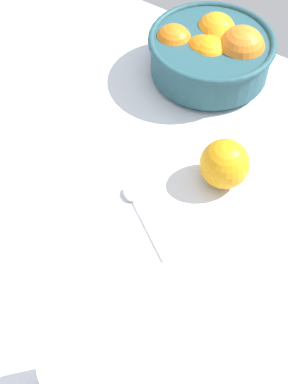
{
  "coord_description": "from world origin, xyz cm",
  "views": [
    {
      "loc": [
        24.86,
        -38.99,
        68.05
      ],
      "look_at": [
        -1.09,
        -0.65,
        5.48
      ],
      "focal_mm": 49.44,
      "sensor_mm": 36.0,
      "label": 1
    }
  ],
  "objects_px": {
    "fruit_bowl": "(211,52)",
    "second_glass": "(73,379)",
    "loose_orange_0": "(225,164)",
    "spoon": "(138,210)"
  },
  "relations": [
    {
      "from": "fruit_bowl",
      "to": "second_glass",
      "type": "height_order",
      "value": "fruit_bowl"
    },
    {
      "from": "loose_orange_0",
      "to": "spoon",
      "type": "height_order",
      "value": "loose_orange_0"
    },
    {
      "from": "loose_orange_0",
      "to": "spoon",
      "type": "relative_size",
      "value": 0.61
    },
    {
      "from": "fruit_bowl",
      "to": "loose_orange_0",
      "type": "bearing_deg",
      "value": -55.34
    },
    {
      "from": "second_glass",
      "to": "spoon",
      "type": "bearing_deg",
      "value": 108.42
    },
    {
      "from": "second_glass",
      "to": "loose_orange_0",
      "type": "distance_m",
      "value": 0.39
    },
    {
      "from": "fruit_bowl",
      "to": "spoon",
      "type": "relative_size",
      "value": 1.76
    },
    {
      "from": "second_glass",
      "to": "loose_orange_0",
      "type": "height_order",
      "value": "second_glass"
    },
    {
      "from": "spoon",
      "to": "loose_orange_0",
      "type": "bearing_deg",
      "value": 58.77
    },
    {
      "from": "spoon",
      "to": "second_glass",
      "type": "bearing_deg",
      "value": -71.58
    }
  ]
}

